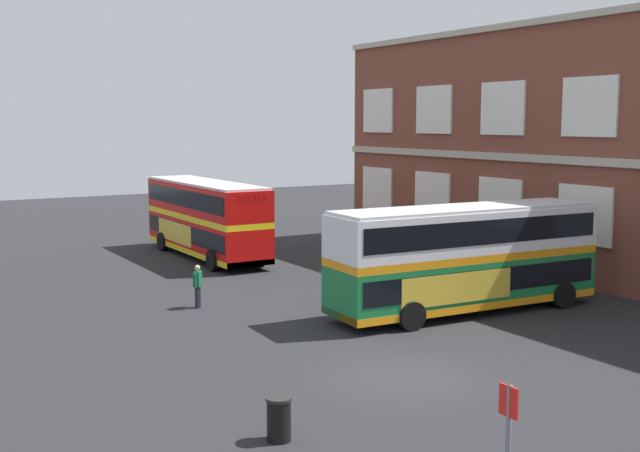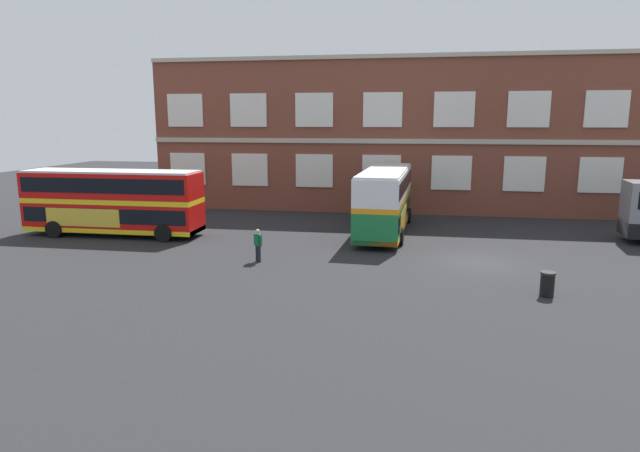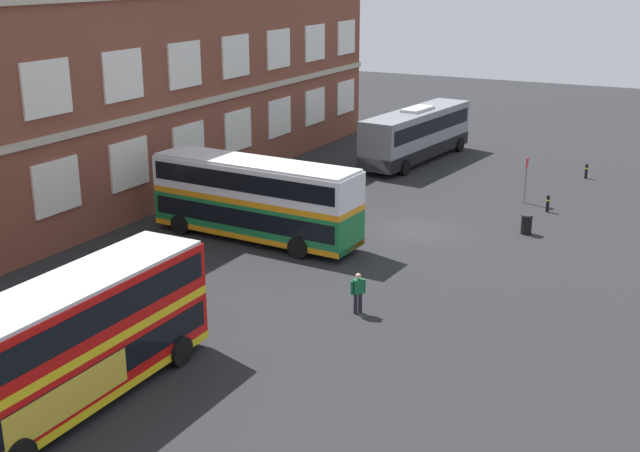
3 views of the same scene
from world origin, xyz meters
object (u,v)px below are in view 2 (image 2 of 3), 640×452
(double_decker_near, at_px, (113,201))
(waiting_passenger, at_px, (258,244))
(double_decker_middle, at_px, (385,200))
(station_litter_bin, at_px, (547,284))

(double_decker_near, distance_m, waiting_passenger, 11.78)
(double_decker_middle, xyz_separation_m, station_litter_bin, (7.25, -11.85, -1.63))
(double_decker_near, height_order, waiting_passenger, double_decker_near)
(station_litter_bin, bearing_deg, double_decker_near, 160.94)
(double_decker_near, bearing_deg, double_decker_middle, 12.27)
(double_decker_near, xyz_separation_m, station_litter_bin, (23.85, -8.24, -1.63))
(waiting_passenger, bearing_deg, double_decker_middle, 54.95)
(double_decker_middle, bearing_deg, double_decker_near, -167.73)
(double_decker_middle, bearing_deg, station_litter_bin, -58.56)
(station_litter_bin, bearing_deg, waiting_passenger, 165.53)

